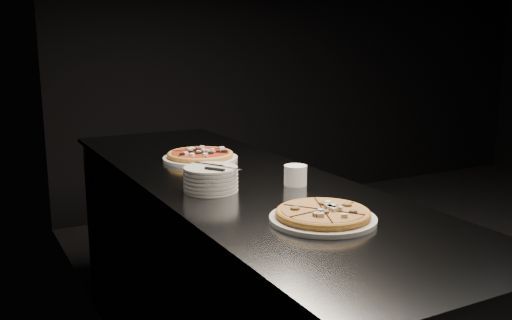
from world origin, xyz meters
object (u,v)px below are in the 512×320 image
cutlery (214,167)px  ramekin (295,175)px  pizza_mushroom (323,215)px  pizza_tomato (200,156)px  counter (237,285)px  plate_stack (211,179)px

cutlery → ramekin: (0.30, -0.06, -0.05)m
pizza_mushroom → pizza_tomato: size_ratio=0.86×
pizza_tomato → cutlery: 0.55m
counter → plate_stack: bearing=-140.9°
pizza_mushroom → ramekin: ramekin is taller
pizza_mushroom → counter: bearing=88.5°
pizza_mushroom → plate_stack: size_ratio=1.66×
counter → pizza_tomato: pizza_tomato is taller
pizza_mushroom → cutlery: size_ratio=1.61×
pizza_tomato → pizza_mushroom: bearing=-91.1°
ramekin → cutlery: bearing=168.5°
counter → ramekin: (0.14, -0.21, 0.50)m
pizza_tomato → cutlery: size_ratio=1.89×
plate_stack → pizza_tomato: bearing=71.3°
counter → pizza_tomato: size_ratio=6.46×
counter → pizza_mushroom: pizza_mushroom is taller
plate_stack → ramekin: 0.32m
plate_stack → ramekin: size_ratio=2.26×
counter → plate_stack: plate_stack is taller
cutlery → ramekin: bearing=-44.8°
pizza_tomato → counter: bearing=-90.3°
pizza_mushroom → cutlery: 0.50m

